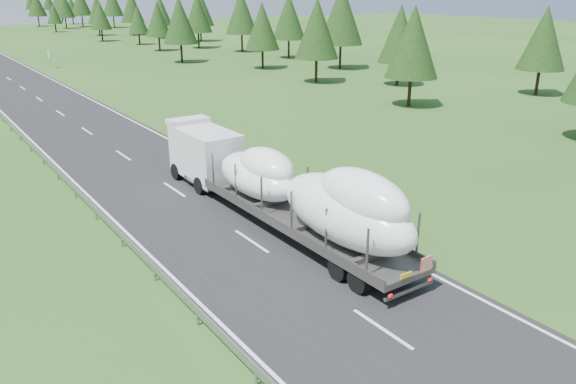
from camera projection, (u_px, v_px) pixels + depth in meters
ground at (382, 329)px, 20.06m from camera, size 400.00×400.00×0.00m
highway_sign at (49, 56)px, 85.06m from camera, size 0.08×0.90×2.60m
tree_line_right at (167, 11)px, 124.45m from camera, size 27.06×299.60×12.55m
boat_truck at (283, 184)px, 27.78m from camera, size 2.96×20.07×4.56m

